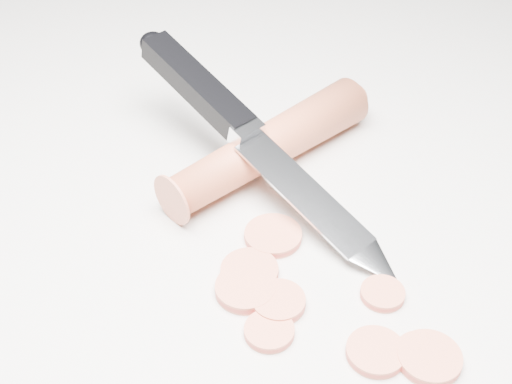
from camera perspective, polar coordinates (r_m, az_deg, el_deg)
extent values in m
plane|color=beige|center=(0.49, 1.95, -5.44)|extent=(2.40, 2.40, 0.00)
cylinder|color=#BA4D2E|center=(0.55, 1.04, 3.73)|extent=(0.18, 0.13, 0.03)
cylinder|color=#CE6345|center=(0.48, -0.52, -6.33)|extent=(0.04, 0.04, 0.01)
cylinder|color=#CE6345|center=(0.47, -0.84, -7.72)|extent=(0.04, 0.04, 0.01)
cylinder|color=#CE6345|center=(0.46, 1.81, -8.77)|extent=(0.03, 0.03, 0.01)
cylinder|color=#CE6345|center=(0.44, 13.04, -12.51)|extent=(0.03, 0.03, 0.01)
cylinder|color=#CE6345|center=(0.44, 13.70, -12.78)|extent=(0.04, 0.04, 0.01)
cylinder|color=#CE6345|center=(0.50, 1.38, -3.51)|extent=(0.04, 0.04, 0.01)
cylinder|color=#CE6345|center=(0.47, 10.09, -8.01)|extent=(0.03, 0.03, 0.01)
cylinder|color=#CE6345|center=(0.44, 9.57, -12.49)|extent=(0.04, 0.04, 0.01)
cylinder|color=#CE6345|center=(0.44, 1.07, -11.06)|extent=(0.03, 0.03, 0.01)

